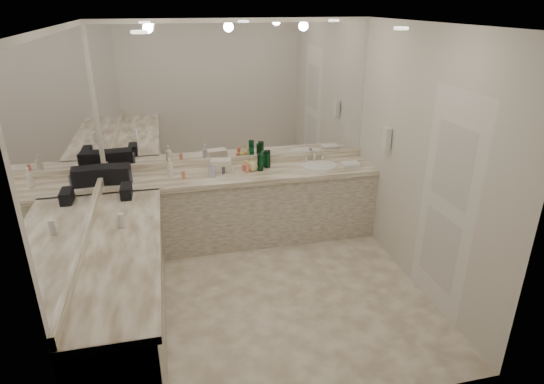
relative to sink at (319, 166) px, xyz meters
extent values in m
plane|color=beige|center=(-0.95, -1.20, -0.90)|extent=(3.20, 3.20, 0.00)
plane|color=white|center=(-0.95, -1.20, 1.71)|extent=(3.20, 3.20, 0.00)
cube|color=silver|center=(-0.95, 0.30, 0.41)|extent=(3.20, 0.02, 2.60)
cube|color=silver|center=(-2.55, -1.20, 0.41)|extent=(0.02, 3.00, 2.60)
cube|color=silver|center=(0.65, -1.20, 0.41)|extent=(0.02, 3.00, 2.60)
cube|color=beige|center=(-0.95, 0.00, -0.48)|extent=(3.20, 0.60, 0.84)
cube|color=white|center=(-0.95, -0.01, -0.03)|extent=(3.20, 0.64, 0.06)
cube|color=beige|center=(-2.25, -1.50, -0.48)|extent=(0.60, 2.40, 0.84)
cube|color=white|center=(-2.24, -1.50, -0.03)|extent=(0.64, 2.42, 0.06)
cube|color=white|center=(-0.95, 0.28, 0.05)|extent=(3.20, 0.04, 0.10)
cube|color=white|center=(-2.53, -1.20, 0.05)|extent=(0.04, 3.00, 0.10)
cube|color=white|center=(-0.95, 0.29, 0.88)|extent=(3.12, 0.01, 1.55)
cube|color=white|center=(-2.54, -1.20, 0.88)|extent=(0.01, 2.92, 1.55)
cylinder|color=white|center=(0.00, 0.00, 0.00)|extent=(0.44, 0.44, 0.03)
cube|color=silver|center=(0.00, 0.21, 0.07)|extent=(0.24, 0.16, 0.14)
cube|color=white|center=(0.61, -0.50, 0.46)|extent=(0.06, 0.10, 0.24)
cube|color=white|center=(0.64, -1.70, 0.16)|extent=(0.02, 0.82, 2.10)
cube|color=black|center=(-2.40, 0.00, 0.10)|extent=(0.35, 0.24, 0.19)
cube|color=black|center=(-2.25, -0.45, 0.07)|extent=(0.11, 0.24, 0.13)
cube|color=silver|center=(-1.20, 0.09, 0.07)|extent=(0.26, 0.18, 0.14)
cube|color=white|center=(0.37, -0.08, 0.02)|extent=(0.23, 0.15, 0.04)
cylinder|color=white|center=(-2.25, -1.16, 0.07)|extent=(0.06, 0.06, 0.13)
imported|color=white|center=(-1.79, 0.05, 0.12)|extent=(0.09, 0.09, 0.22)
imported|color=silver|center=(-1.32, -0.07, 0.09)|extent=(0.09, 0.09, 0.17)
imported|color=#DFCB83|center=(-0.83, 0.02, 0.09)|extent=(0.15, 0.15, 0.17)
cylinder|color=#0E5028|center=(-0.66, 0.14, 0.10)|extent=(0.07, 0.07, 0.19)
cylinder|color=#0E5028|center=(-0.63, 0.10, 0.11)|extent=(0.07, 0.07, 0.21)
cylinder|color=#0E5028|center=(-0.74, 0.01, 0.11)|extent=(0.07, 0.07, 0.21)
cylinder|color=#3F3F4C|center=(-2.23, -0.05, 0.07)|extent=(0.05, 0.05, 0.14)
cylinder|color=#F2D84C|center=(-0.84, 0.06, 0.05)|extent=(0.04, 0.04, 0.08)
cylinder|color=#E57F66|center=(-1.65, -0.05, 0.05)|extent=(0.04, 0.04, 0.08)
cylinder|color=#F2D84C|center=(-0.88, 0.12, 0.05)|extent=(0.05, 0.05, 0.09)
cylinder|color=#3F3F4C|center=(-1.18, 0.00, 0.04)|extent=(0.04, 0.04, 0.08)
cylinder|color=#E57F66|center=(-0.91, -0.04, 0.06)|extent=(0.05, 0.05, 0.11)
cylinder|color=#E57F66|center=(-0.93, 0.06, 0.04)|extent=(0.05, 0.05, 0.07)
cylinder|color=white|center=(-1.08, -0.07, 0.06)|extent=(0.04, 0.04, 0.11)
camera|label=1|loc=(-1.77, -5.00, 1.88)|focal=30.00mm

